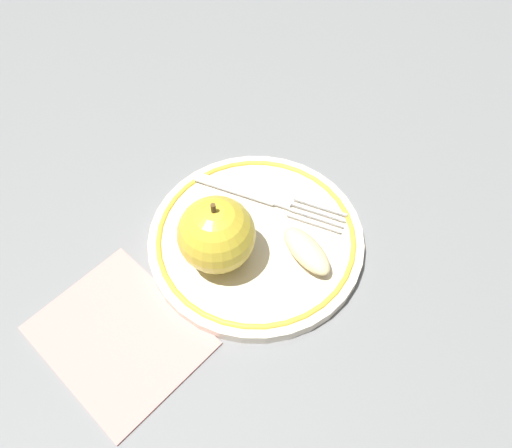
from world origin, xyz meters
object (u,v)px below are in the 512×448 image
apple_slice_front (306,251)px  napkin_folded (119,335)px  plate (256,239)px  apple_red_whole (216,235)px  fork (263,198)px

apple_slice_front → napkin_folded: bearing=78.5°
plate → apple_slice_front: apple_slice_front is taller
apple_red_whole → apple_slice_front: (0.08, -0.04, -0.03)m
fork → napkin_folded: (-0.20, -0.08, -0.02)m
apple_red_whole → fork: bearing=30.3°
plate → fork: bearing=52.8°
plate → fork: fork is taller
apple_red_whole → napkin_folded: size_ratio=0.56×
apple_slice_front → fork: size_ratio=0.45×
apple_slice_front → plate: bearing=27.1°
plate → napkin_folded: plate is taller
fork → napkin_folded: bearing=-110.1°
apple_slice_front → fork: bearing=-5.4°
apple_slice_front → napkin_folded: apple_slice_front is taller
apple_slice_front → napkin_folded: (-0.21, 0.01, -0.02)m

